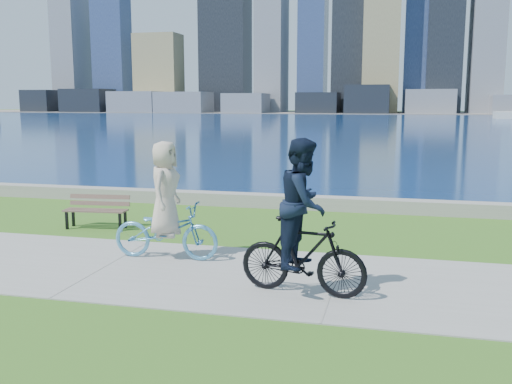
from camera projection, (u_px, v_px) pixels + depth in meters
ground at (107, 266)px, 10.04m from camera, size 320.00×320.00×0.00m
concrete_path at (107, 266)px, 10.04m from camera, size 80.00×3.50×0.02m
seawall at (215, 199)px, 15.96m from camera, size 90.00×0.50×0.35m
bay_water at (360, 122)px, 79.08m from camera, size 320.00×131.00×0.01m
far_shore at (376, 113)px, 134.69m from camera, size 320.00×30.00×0.12m
city_skyline at (410, 8)px, 128.77m from camera, size 176.53×22.39×76.00m
park_bench at (97, 208)px, 13.02m from camera, size 1.48×0.63×0.75m
cyclist_woman at (166, 216)px, 10.36m from camera, size 0.76×2.00×2.16m
cyclist_man at (303, 230)px, 8.41m from camera, size 0.83×2.00×2.34m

